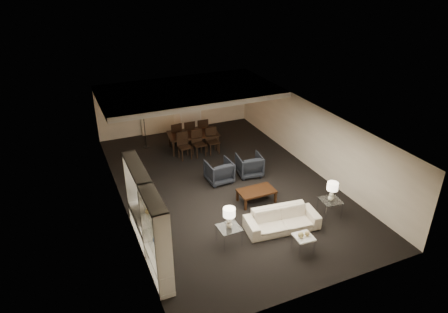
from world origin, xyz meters
name	(u,v)px	position (x,y,z in m)	size (l,w,h in m)	color
floor	(224,184)	(0.00, 0.00, 0.00)	(11.00, 11.00, 0.00)	black
ceiling	(224,118)	(0.00, 0.00, 2.50)	(7.00, 11.00, 0.02)	silver
wall_back	(175,104)	(0.00, 5.50, 1.25)	(7.00, 0.02, 2.50)	beige
wall_front	(321,250)	(0.00, -5.50, 1.25)	(7.00, 0.02, 2.50)	beige
wall_left	(120,172)	(-3.50, 0.00, 1.25)	(0.02, 11.00, 2.50)	beige
wall_right	(310,136)	(3.50, 0.00, 1.25)	(0.02, 11.00, 2.50)	beige
ceiling_soffit	(189,91)	(0.00, 3.50, 2.40)	(7.00, 4.00, 0.20)	silver
curtains	(157,108)	(-0.90, 5.42, 1.20)	(1.50, 0.12, 2.40)	beige
door	(190,106)	(0.70, 5.47, 1.05)	(0.90, 0.05, 2.10)	silver
painting	(218,92)	(2.10, 5.46, 1.55)	(0.95, 0.04, 0.65)	#142D38
media_unit	(147,218)	(-3.31, -2.60, 1.18)	(0.38, 3.40, 2.35)	white
pendant_light	(196,102)	(0.30, 3.50, 1.92)	(0.52, 0.52, 0.24)	#D8591E
sofa	(282,220)	(0.53, -3.03, 0.32)	(2.16, 0.85, 0.63)	beige
coffee_table	(256,196)	(0.53, -1.43, 0.21)	(1.19, 0.69, 0.43)	black
armchair_left	(219,171)	(-0.07, 0.27, 0.40)	(0.86, 0.88, 0.80)	black
armchair_right	(249,165)	(1.13, 0.27, 0.40)	(0.86, 0.88, 0.80)	black
side_table_left	(229,235)	(-1.17, -3.03, 0.28)	(0.59, 0.59, 0.55)	silver
side_table_right	(330,208)	(2.23, -3.03, 0.28)	(0.59, 0.59, 0.55)	white
table_lamp_left	(229,218)	(-1.17, -3.03, 0.86)	(0.34, 0.34, 0.61)	white
table_lamp_right	(332,192)	(2.23, -3.03, 0.86)	(0.34, 0.34, 0.61)	beige
marble_table	(303,244)	(0.53, -4.13, 0.25)	(0.49, 0.49, 0.49)	white
gold_gourd_a	(301,235)	(0.43, -4.13, 0.57)	(0.16, 0.16, 0.16)	tan
gold_gourd_b	(307,233)	(0.63, -4.13, 0.56)	(0.14, 0.14, 0.14)	#D5B771
television	(141,205)	(-3.28, -1.77, 1.09)	(0.16, 1.18, 0.68)	black
vase_blue	(156,240)	(-3.31, -3.49, 1.14)	(0.15, 0.15, 0.16)	#234C9A
vase_amber	(149,211)	(-3.31, -2.98, 1.65)	(0.17, 0.17, 0.18)	gold
floor_speaker	(136,197)	(-3.20, -0.58, 0.63)	(0.14, 0.14, 1.26)	black
dining_table	(194,142)	(0.00, 3.13, 0.36)	(2.04, 1.14, 0.72)	black
chair_nl	(185,146)	(-0.60, 2.48, 0.53)	(0.49, 0.49, 1.06)	black
chair_nm	(199,144)	(0.00, 2.48, 0.53)	(0.49, 0.49, 1.06)	black
chair_nr	(213,141)	(0.60, 2.48, 0.53)	(0.49, 0.49, 1.06)	black
chair_fl	(175,134)	(-0.60, 3.78, 0.53)	(0.49, 0.49, 1.06)	black
chair_fm	(188,132)	(0.00, 3.78, 0.53)	(0.49, 0.49, 1.06)	black
chair_fr	(202,130)	(0.60, 3.78, 0.53)	(0.49, 0.49, 1.06)	black
floor_lamp	(145,127)	(-1.77, 4.15, 0.89)	(0.26, 0.26, 1.78)	black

